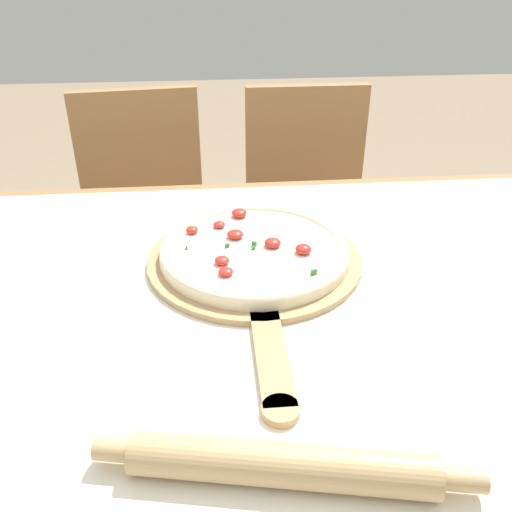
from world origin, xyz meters
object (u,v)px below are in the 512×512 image
at_px(chair_left, 146,216).
at_px(pizza_peel, 256,265).
at_px(rolling_pin, 285,465).
at_px(chair_right, 307,210).
at_px(pizza, 254,250).

bearing_deg(chair_left, pizza_peel, -75.38).
relative_size(rolling_pin, chair_right, 0.48).
relative_size(pizza, rolling_pin, 0.82).
height_order(pizza, rolling_pin, rolling_pin).
bearing_deg(pizza_peel, pizza, 90.74).
bearing_deg(pizza, chair_left, 111.92).
bearing_deg(chair_right, chair_left, -179.91).
distance_m(pizza_peel, rolling_pin, 0.45).
height_order(chair_left, chair_right, same).
bearing_deg(chair_left, rolling_pin, -83.55).
bearing_deg(pizza, pizza_peel, -89.26).
height_order(rolling_pin, chair_right, chair_right).
xyz_separation_m(pizza, rolling_pin, (-0.01, -0.47, -0.00)).
bearing_deg(pizza, chair_right, 71.62).
distance_m(pizza, chair_right, 0.78).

